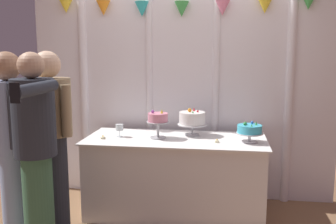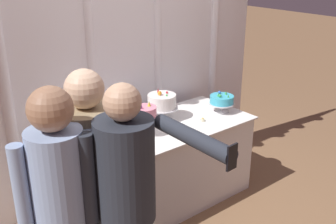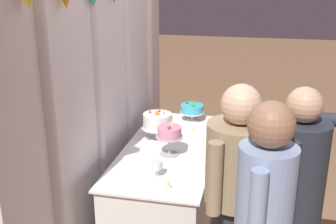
{
  "view_description": "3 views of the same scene",
  "coord_description": "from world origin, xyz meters",
  "px_view_note": "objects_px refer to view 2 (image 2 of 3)",
  "views": [
    {
      "loc": [
        0.47,
        -3.55,
        1.64
      ],
      "look_at": [
        -0.06,
        0.02,
        1.05
      ],
      "focal_mm": 41.08,
      "sensor_mm": 36.0,
      "label": 1
    },
    {
      "loc": [
        -2.0,
        -2.5,
        2.24
      ],
      "look_at": [
        0.05,
        0.05,
        0.93
      ],
      "focal_mm": 43.48,
      "sensor_mm": 36.0,
      "label": 2
    },
    {
      "loc": [
        -3.2,
        -0.59,
        2.2
      ],
      "look_at": [
        0.1,
        0.14,
        1.06
      ],
      "focal_mm": 44.11,
      "sensor_mm": 36.0,
      "label": 3
    }
  ],
  "objects_px": {
    "cake_display_center": "(162,102)",
    "guest_girl_blue_dress": "(128,207)",
    "wine_glass": "(105,137)",
    "tealight_far_left": "(98,156)",
    "cake_table": "(160,167)",
    "cake_display_rightmost": "(222,100)",
    "tealight_near_left": "(203,120)",
    "cake_display_leftmost": "(145,114)",
    "guest_man_pink_jacket": "(92,186)",
    "guest_man_dark_suit": "(62,210)"
  },
  "relations": [
    {
      "from": "cake_display_rightmost",
      "to": "wine_glass",
      "type": "xyz_separation_m",
      "value": [
        -1.26,
        0.05,
        -0.03
      ]
    },
    {
      "from": "cake_table",
      "to": "cake_display_leftmost",
      "type": "distance_m",
      "value": 0.6
    },
    {
      "from": "cake_display_leftmost",
      "to": "tealight_near_left",
      "type": "relative_size",
      "value": 6.28
    },
    {
      "from": "cake_table",
      "to": "tealight_far_left",
      "type": "height_order",
      "value": "tealight_far_left"
    },
    {
      "from": "cake_display_leftmost",
      "to": "guest_man_dark_suit",
      "type": "relative_size",
      "value": 0.18
    },
    {
      "from": "cake_display_leftmost",
      "to": "cake_display_center",
      "type": "distance_m",
      "value": 0.37
    },
    {
      "from": "cake_display_center",
      "to": "guest_man_dark_suit",
      "type": "bearing_deg",
      "value": -146.97
    },
    {
      "from": "cake_display_center",
      "to": "guest_girl_blue_dress",
      "type": "xyz_separation_m",
      "value": [
        -1.12,
        -1.11,
        -0.05
      ]
    },
    {
      "from": "tealight_far_left",
      "to": "tealight_near_left",
      "type": "bearing_deg",
      "value": 0.51
    },
    {
      "from": "cake_display_center",
      "to": "tealight_near_left",
      "type": "relative_size",
      "value": 6.39
    },
    {
      "from": "cake_display_center",
      "to": "tealight_near_left",
      "type": "bearing_deg",
      "value": -46.94
    },
    {
      "from": "cake_display_rightmost",
      "to": "tealight_near_left",
      "type": "xyz_separation_m",
      "value": [
        -0.3,
        -0.06,
        -0.11
      ]
    },
    {
      "from": "guest_man_pink_jacket",
      "to": "cake_display_center",
      "type": "bearing_deg",
      "value": 33.69
    },
    {
      "from": "cake_display_rightmost",
      "to": "guest_man_dark_suit",
      "type": "xyz_separation_m",
      "value": [
        -1.98,
        -0.7,
        0.01
      ]
    },
    {
      "from": "tealight_far_left",
      "to": "guest_man_dark_suit",
      "type": "height_order",
      "value": "guest_man_dark_suit"
    },
    {
      "from": "cake_display_rightmost",
      "to": "guest_girl_blue_dress",
      "type": "xyz_separation_m",
      "value": [
        -1.67,
        -0.89,
        0.0
      ]
    },
    {
      "from": "guest_girl_blue_dress",
      "to": "guest_man_dark_suit",
      "type": "height_order",
      "value": "guest_man_dark_suit"
    },
    {
      "from": "cake_table",
      "to": "tealight_near_left",
      "type": "height_order",
      "value": "tealight_near_left"
    },
    {
      "from": "wine_glass",
      "to": "guest_girl_blue_dress",
      "type": "distance_m",
      "value": 1.02
    },
    {
      "from": "cake_display_rightmost",
      "to": "tealight_near_left",
      "type": "height_order",
      "value": "cake_display_rightmost"
    },
    {
      "from": "guest_man_pink_jacket",
      "to": "guest_girl_blue_dress",
      "type": "xyz_separation_m",
      "value": [
        0.04,
        -0.34,
        0.02
      ]
    },
    {
      "from": "cake_table",
      "to": "guest_man_dark_suit",
      "type": "height_order",
      "value": "guest_man_dark_suit"
    },
    {
      "from": "cake_display_rightmost",
      "to": "guest_man_dark_suit",
      "type": "bearing_deg",
      "value": -160.41
    },
    {
      "from": "tealight_far_left",
      "to": "guest_girl_blue_dress",
      "type": "distance_m",
      "value": 0.88
    },
    {
      "from": "tealight_far_left",
      "to": "cake_table",
      "type": "bearing_deg",
      "value": 10.98
    },
    {
      "from": "cake_display_leftmost",
      "to": "tealight_near_left",
      "type": "distance_m",
      "value": 0.61
    },
    {
      "from": "cake_display_center",
      "to": "guest_girl_blue_dress",
      "type": "relative_size",
      "value": 0.18
    },
    {
      "from": "guest_man_pink_jacket",
      "to": "cake_display_rightmost",
      "type": "bearing_deg",
      "value": 17.75
    },
    {
      "from": "cake_display_rightmost",
      "to": "guest_girl_blue_dress",
      "type": "distance_m",
      "value": 1.89
    },
    {
      "from": "cake_display_center",
      "to": "wine_glass",
      "type": "xyz_separation_m",
      "value": [
        -0.71,
        -0.18,
        -0.08
      ]
    },
    {
      "from": "cake_table",
      "to": "cake_display_rightmost",
      "type": "distance_m",
      "value": 0.87
    },
    {
      "from": "cake_table",
      "to": "cake_display_center",
      "type": "bearing_deg",
      "value": 45.56
    },
    {
      "from": "guest_man_pink_jacket",
      "to": "guest_man_dark_suit",
      "type": "xyz_separation_m",
      "value": [
        -0.27,
        -0.16,
        0.03
      ]
    },
    {
      "from": "cake_display_center",
      "to": "wine_glass",
      "type": "height_order",
      "value": "cake_display_center"
    },
    {
      "from": "guest_man_pink_jacket",
      "to": "guest_man_dark_suit",
      "type": "bearing_deg",
      "value": -149.87
    },
    {
      "from": "cake_display_center",
      "to": "cake_display_leftmost",
      "type": "bearing_deg",
      "value": -150.81
    },
    {
      "from": "cake_table",
      "to": "cake_display_rightmost",
      "type": "bearing_deg",
      "value": -5.68
    },
    {
      "from": "tealight_far_left",
      "to": "guest_girl_blue_dress",
      "type": "height_order",
      "value": "guest_girl_blue_dress"
    },
    {
      "from": "guest_girl_blue_dress",
      "to": "tealight_near_left",
      "type": "bearing_deg",
      "value": 31.32
    },
    {
      "from": "cake_display_center",
      "to": "guest_man_pink_jacket",
      "type": "height_order",
      "value": "guest_man_pink_jacket"
    },
    {
      "from": "cake_table",
      "to": "cake_display_leftmost",
      "type": "relative_size",
      "value": 6.08
    },
    {
      "from": "cake_display_leftmost",
      "to": "guest_man_pink_jacket",
      "type": "xyz_separation_m",
      "value": [
        -0.83,
        -0.59,
        -0.08
      ]
    },
    {
      "from": "cake_table",
      "to": "guest_girl_blue_dress",
      "type": "distance_m",
      "value": 1.46
    },
    {
      "from": "cake_display_leftmost",
      "to": "wine_glass",
      "type": "bearing_deg",
      "value": 179.55
    },
    {
      "from": "cake_display_rightmost",
      "to": "guest_girl_blue_dress",
      "type": "relative_size",
      "value": 0.15
    },
    {
      "from": "cake_table",
      "to": "cake_display_leftmost",
      "type": "height_order",
      "value": "cake_display_leftmost"
    },
    {
      "from": "cake_display_center",
      "to": "guest_man_pink_jacket",
      "type": "bearing_deg",
      "value": -146.31
    },
    {
      "from": "cake_display_center",
      "to": "guest_man_pink_jacket",
      "type": "distance_m",
      "value": 1.39
    },
    {
      "from": "cake_table",
      "to": "guest_girl_blue_dress",
      "type": "xyz_separation_m",
      "value": [
        -0.97,
        -0.96,
        0.51
      ]
    },
    {
      "from": "cake_display_center",
      "to": "tealight_near_left",
      "type": "xyz_separation_m",
      "value": [
        0.26,
        -0.28,
        -0.16
      ]
    }
  ]
}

